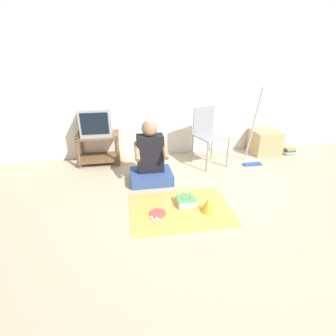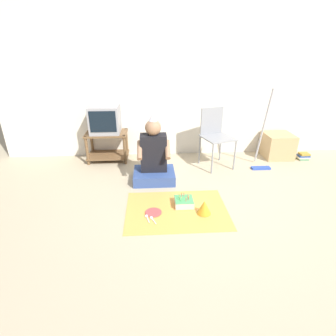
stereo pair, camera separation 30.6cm
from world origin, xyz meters
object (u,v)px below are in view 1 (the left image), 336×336
Objects in this scene: dust_mop at (253,143)px; party_hat_blue at (208,205)px; paper_plate at (158,213)px; birthday_cake at (186,201)px; folding_chair at (208,132)px; person_seated at (151,160)px; book_pile at (289,151)px; cardboard_box_stack at (265,142)px; tv at (96,121)px.

party_hat_blue is (-1.08, -1.18, -0.26)m from dust_mop.
birthday_cake is at bearing 21.58° from paper_plate.
paper_plate is (-0.95, -1.29, -0.50)m from folding_chair.
dust_mop reaches higher than person_seated.
book_pile is at bearing 4.37° from folding_chair.
book_pile is 2.47m from birthday_cake.
person_seated is (-2.45, -0.58, 0.25)m from book_pile.
paper_plate is (-0.02, -0.83, -0.29)m from person_seated.
person_seated is at bearing -160.60° from cardboard_box_stack.
dust_mop is 1.62m from party_hat_blue.
folding_chair is at bearing -167.12° from cardboard_box_stack.
book_pile is (0.84, 0.27, -0.29)m from dust_mop.
person_seated is 5.92× the size of party_hat_blue.
cardboard_box_stack is 0.50× the size of person_seated.
book_pile is 1.08× the size of paper_plate.
paper_plate is at bearing -91.60° from person_seated.
book_pile is at bearing -3.29° from tv.
dust_mop reaches higher than paper_plate.
paper_plate is at bearing -150.36° from book_pile.
person_seated is at bearing 121.33° from party_hat_blue.
dust_mop reaches higher than folding_chair.
cardboard_box_stack is at bearing 36.73° from paper_plate.
book_pile is at bearing 29.64° from paper_plate.
dust_mop is at bearing 47.59° from party_hat_blue.
book_pile is (1.52, 0.12, -0.46)m from folding_chair.
book_pile is at bearing 37.03° from party_hat_blue.
dust_mop reaches higher than cardboard_box_stack.
paper_plate is (0.70, -1.59, -0.66)m from tv.
cardboard_box_stack is at bearing 12.88° from folding_chair.
party_hat_blue is (0.53, -0.87, -0.22)m from person_seated.
dust_mop is 5.62× the size of birthday_cake.
party_hat_blue is at bearing -52.42° from tv.
paper_plate is at bearing -145.03° from dust_mop.
dust_mop is 1.30× the size of person_seated.
party_hat_blue reaches higher than book_pile.
dust_mop is at bearing -10.85° from tv.
party_hat_blue is (-0.40, -1.33, -0.43)m from folding_chair.
book_pile is at bearing 13.36° from person_seated.
folding_chair is 1.38m from birthday_cake.
birthday_cake is (-0.60, -1.15, -0.46)m from folding_chair.
tv reaches higher than folding_chair.
paper_plate is at bearing -126.34° from folding_chair.
dust_mop is at bearing 11.12° from person_seated.
dust_mop is 1.65m from birthday_cake.
person_seated reaches higher than book_pile.
folding_chair is 0.72m from dust_mop.
person_seated is 4.33× the size of birthday_cake.
folding_chair is 1.46m from party_hat_blue.
party_hat_blue is (-1.52, -1.59, -0.11)m from cardboard_box_stack.
folding_chair reaches higher than paper_plate.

